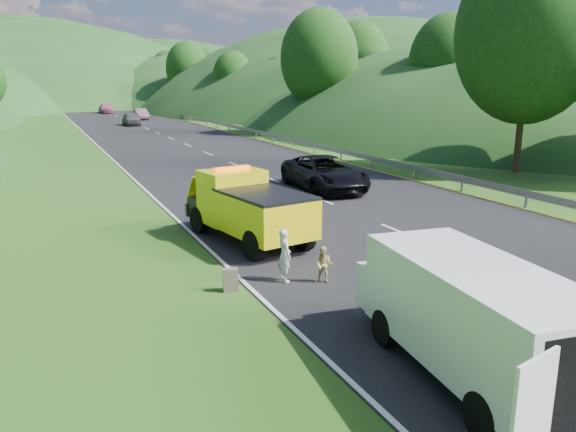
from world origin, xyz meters
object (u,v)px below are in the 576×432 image
tow_truck (247,207)px  white_van (471,314)px  spare_tire (568,389)px  passing_suv (324,190)px  child (324,283)px  worker (456,382)px  woman (285,281)px  suitcase (231,280)px

tow_truck → white_van: tow_truck is taller
spare_tire → passing_suv: size_ratio=0.12×
tow_truck → child: (0.42, -4.72, -1.18)m
worker → passing_suv: worker is taller
woman → child: 1.07m
white_van → passing_suv: (6.10, 17.08, -1.24)m
tow_truck → spare_tire: (1.90, -11.23, -1.18)m
woman → suitcase: woman is taller
white_van → woman: 6.17m
white_van → woman: size_ratio=4.40×
worker → spare_tire: 1.94m
white_van → worker: 1.28m
worker → spare_tire: (1.65, -1.02, 0.00)m
worker → passing_suv: (6.42, 17.19, 0.00)m
tow_truck → worker: 10.28m
woman → passing_suv: (7.14, 11.13, 0.00)m
child → passing_suv: (6.25, 11.71, 0.00)m
spare_tire → woman: bearing=108.5°
white_van → suitcase: (-2.62, 5.87, -0.93)m
child → tow_truck: bearing=136.8°
white_van → spare_tire: 2.14m
tow_truck → woman: 4.33m
worker → spare_tire: worker is taller
worker → passing_suv: bearing=58.7°
suitcase → passing_suv: bearing=52.1°
suitcase → worker: bearing=-69.0°
worker → spare_tire: size_ratio=2.62×
worker → suitcase: 6.41m
child → passing_suv: 13.27m
spare_tire → passing_suv: 18.83m
child → worker: bearing=-50.0°
spare_tire → white_van: bearing=139.7°
suitcase → passing_suv: 14.21m
tow_truck → passing_suv: size_ratio=1.00×
worker → tow_truck: bearing=80.5°
woman → child: (0.89, -0.58, 0.00)m
white_van → tow_truck: bearing=100.2°
tow_truck → white_van: (0.56, -10.09, 0.05)m
worker → spare_tire: bearing=-42.6°
woman → passing_suv: 13.22m
white_van → suitcase: size_ratio=10.43×
spare_tire → tow_truck: bearing=99.6°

